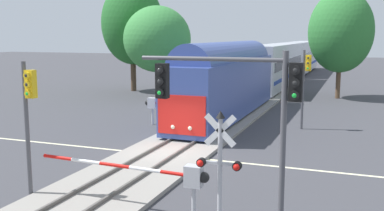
{
  "coord_description": "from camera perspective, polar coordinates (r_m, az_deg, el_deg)",
  "views": [
    {
      "loc": [
        8.82,
        -19.79,
        5.93
      ],
      "look_at": [
        0.06,
        3.53,
        2.0
      ],
      "focal_mm": 41.78,
      "sensor_mm": 36.0,
      "label": 1
    }
  ],
  "objects": [
    {
      "name": "oak_behind_train",
      "position": [
        42.88,
        -4.47,
        8.43
      ],
      "size": [
        6.4,
        6.4,
        8.7
      ],
      "color": "#4C3828",
      "rests_on": "ground"
    },
    {
      "name": "commuter_train",
      "position": [
        51.67,
        10.77,
        5.26
      ],
      "size": [
        3.04,
        61.87,
        5.16
      ],
      "color": "#384C93",
      "rests_on": "railway_track"
    },
    {
      "name": "road_centre_stripe",
      "position": [
        22.46,
        -3.34,
        -6.34
      ],
      "size": [
        44.0,
        0.2,
        0.01
      ],
      "color": "beige",
      "rests_on": "ground"
    },
    {
      "name": "traffic_signal_near_right",
      "position": [
        12.05,
        6.21,
        0.54
      ],
      "size": [
        4.53,
        0.38,
        5.54
      ],
      "color": "#4C4C51",
      "rests_on": "ground"
    },
    {
      "name": "traffic_signal_far_side",
      "position": [
        28.9,
        14.29,
        3.6
      ],
      "size": [
        0.53,
        0.38,
        5.02
      ],
      "color": "#4C4C51",
      "rests_on": "ground"
    },
    {
      "name": "crossing_signal_mast",
      "position": [
        13.21,
        3.54,
        -6.96
      ],
      "size": [
        1.36,
        0.44,
        3.77
      ],
      "color": "#B2B2B7",
      "rests_on": "ground"
    },
    {
      "name": "railway_track",
      "position": [
        22.44,
        -3.34,
        -6.12
      ],
      "size": [
        4.4,
        80.0,
        0.32
      ],
      "color": "gray",
      "rests_on": "ground"
    },
    {
      "name": "pine_left_background",
      "position": [
        48.2,
        -7.62,
        10.33
      ],
      "size": [
        6.5,
        6.5,
        11.48
      ],
      "color": "#4C3828",
      "rests_on": "ground"
    },
    {
      "name": "elm_centre_background",
      "position": [
        44.22,
        18.45,
        8.94
      ],
      "size": [
        5.94,
        5.94,
        10.08
      ],
      "color": "brown",
      "rests_on": "ground"
    },
    {
      "name": "traffic_signal_median",
      "position": [
        16.98,
        -20.15,
        -0.26
      ],
      "size": [
        0.53,
        0.38,
        5.02
      ],
      "color": "#4C4C51",
      "rests_on": "ground"
    },
    {
      "name": "crossing_gate_far",
      "position": [
        29.63,
        -3.89,
        0.21
      ],
      "size": [
        6.01,
        0.4,
        1.85
      ],
      "color": "#B7B7BC",
      "rests_on": "ground"
    },
    {
      "name": "ground_plane",
      "position": [
        22.47,
        -3.34,
        -6.35
      ],
      "size": [
        220.0,
        220.0,
        0.0
      ],
      "primitive_type": "plane",
      "color": "#3D3D42"
    },
    {
      "name": "crossing_gate_near",
      "position": [
        14.8,
        -2.64,
        -8.85
      ],
      "size": [
        6.4,
        0.4,
        1.8
      ],
      "color": "#B7B7BC",
      "rests_on": "ground"
    }
  ]
}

